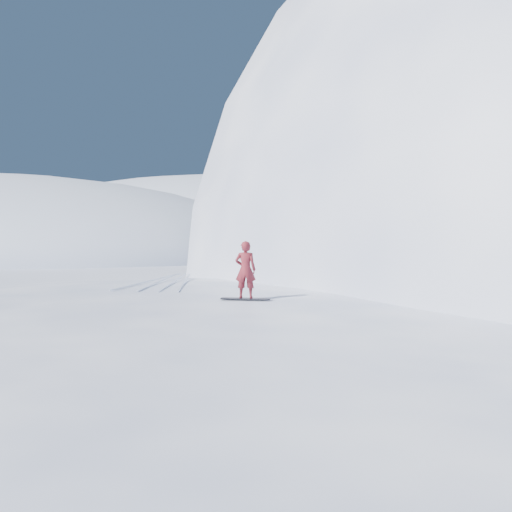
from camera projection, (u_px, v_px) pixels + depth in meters
The scene contains 8 objects.
ground at pixel (128, 394), 12.88m from camera, with size 400.00×400.00×0.00m, color white.
near_ridge at pixel (208, 367), 15.48m from camera, with size 36.00×28.00×4.80m, color white.
peak_shoulder at pixel (459, 302), 29.24m from camera, with size 28.00×24.00×18.00m, color white.
far_ridge_c at pixel (215, 246), 129.53m from camera, with size 140.00×90.00×36.00m, color white.
wind_bumps at pixel (149, 370), 15.07m from camera, with size 16.00×14.40×1.00m.
snowboard at pixel (245, 299), 13.31m from camera, with size 1.33×0.25×0.02m, color black.
snowboarder at pixel (245, 270), 13.27m from camera, with size 0.56×0.37×1.53m, color maroon.
board_tracks at pixel (168, 281), 17.92m from camera, with size 2.77×5.99×0.04m.
Camera 1 is at (6.74, -11.24, 4.24)m, focal length 35.00 mm.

